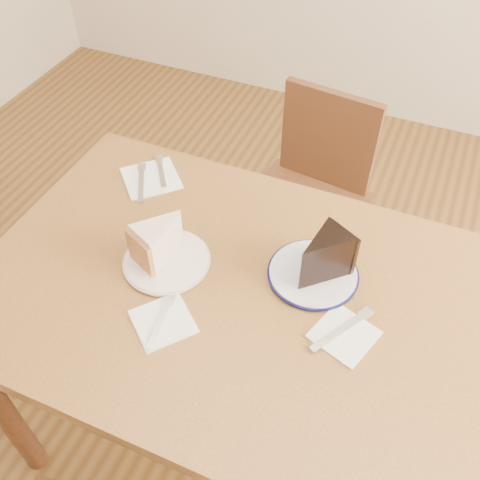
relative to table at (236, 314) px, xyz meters
name	(u,v)px	position (x,y,z in m)	size (l,w,h in m)	color
ground	(237,429)	(0.00, 0.00, -0.65)	(4.00, 4.00, 0.00)	#452C12
table	(236,314)	(0.00, 0.00, 0.00)	(1.20, 0.80, 0.75)	#553617
chair_far	(308,198)	(-0.02, 0.68, -0.20)	(0.44, 0.44, 0.80)	#381E11
plate_cream	(167,261)	(-0.18, 0.01, 0.10)	(0.20, 0.20, 0.01)	white
plate_navy	(313,274)	(0.15, 0.11, 0.10)	(0.20, 0.20, 0.01)	silver
carrot_cake	(162,239)	(-0.20, 0.03, 0.16)	(0.08, 0.12, 0.09)	#F0DFC6
chocolate_cake	(320,261)	(0.16, 0.10, 0.16)	(0.09, 0.12, 0.11)	black
napkin_cream	(163,321)	(-0.11, -0.14, 0.10)	(0.12, 0.12, 0.00)	white
napkin_navy	(344,334)	(0.26, -0.02, 0.10)	(0.12, 0.12, 0.00)	white
napkin_spare	(151,178)	(-0.37, 0.26, 0.10)	(0.15, 0.15, 0.00)	white
fork_cream	(160,322)	(-0.11, -0.15, 0.10)	(0.01, 0.14, 0.00)	silver
knife_navy	(342,330)	(0.25, -0.02, 0.10)	(0.02, 0.17, 0.00)	silver
fork_spare	(161,171)	(-0.36, 0.29, 0.10)	(0.01, 0.14, 0.00)	silver
knife_spare	(141,183)	(-0.38, 0.23, 0.10)	(0.01, 0.16, 0.00)	silver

